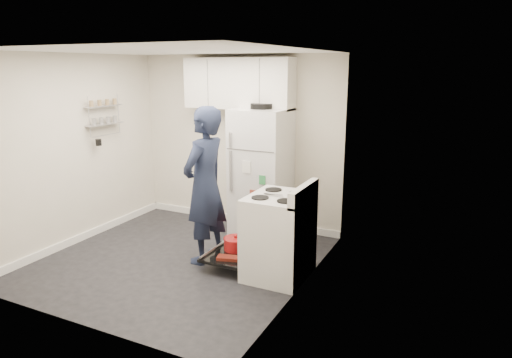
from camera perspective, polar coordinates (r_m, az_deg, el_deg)
The scene contains 7 objects.
room at distance 5.48m, azimuth -10.19°, elevation 1.85°, with size 3.21×3.21×2.51m.
electric_range at distance 5.18m, azimuth 2.75°, elevation -7.21°, with size 0.66×0.76×1.10m.
open_oven_door at distance 5.56m, azimuth -2.77°, elevation -8.76°, with size 0.55×0.71×0.23m.
refrigerator at distance 6.30m, azimuth 0.67°, elevation 0.73°, with size 0.72×0.74×1.85m.
upper_cabinets at distance 6.49m, azimuth -2.20°, elevation 11.85°, with size 1.60×0.33×0.70m, color silver.
wall_shelf_rack at distance 6.71m, azimuth -18.49°, elevation 7.59°, with size 0.14×0.60×0.61m.
person at distance 5.48m, azimuth -6.41°, elevation -0.83°, with size 0.69×0.45×1.89m, color #192038.
Camera 1 is at (3.14, -4.30, 2.33)m, focal length 32.00 mm.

